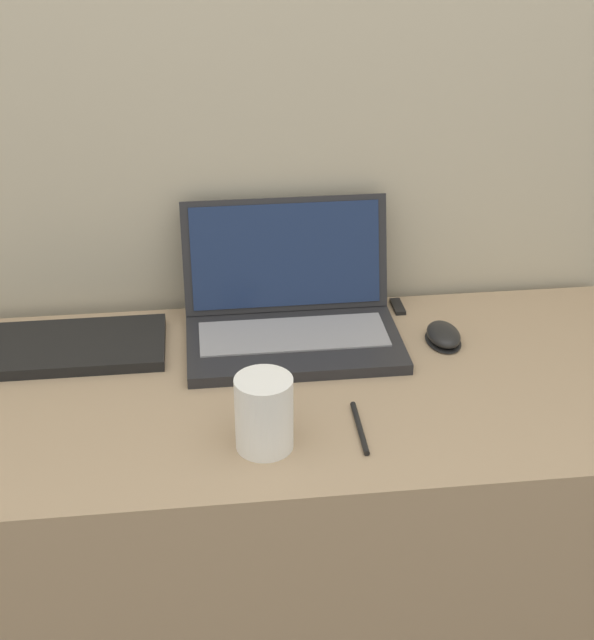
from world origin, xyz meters
TOP-DOWN VIEW (x-y plane):
  - wall_back at (0.00, 0.63)m, footprint 7.00×0.04m
  - desk at (0.00, 0.30)m, footprint 1.38×0.59m
  - laptop at (0.04, 0.46)m, footprint 0.38×0.29m
  - drink_cup at (-0.04, 0.13)m, footprint 0.09×0.09m
  - computer_mouse at (0.32, 0.41)m, footprint 0.06×0.10m
  - external_keyboard at (-0.37, 0.45)m, footprint 0.37×0.18m
  - usb_stick at (0.26, 0.55)m, footprint 0.02×0.06m
  - pen at (0.11, 0.15)m, footprint 0.01×0.13m

SIDE VIEW (x-z plane):
  - desk at x=0.00m, z-range 0.00..0.75m
  - usb_stick at x=0.26m, z-range 0.75..0.76m
  - pen at x=0.11m, z-range 0.75..0.76m
  - external_keyboard at x=-0.37m, z-range 0.75..0.77m
  - computer_mouse at x=0.32m, z-range 0.75..0.78m
  - laptop at x=0.04m, z-range 0.69..0.92m
  - drink_cup at x=-0.04m, z-range 0.76..0.87m
  - wall_back at x=0.00m, z-range 0.00..2.50m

